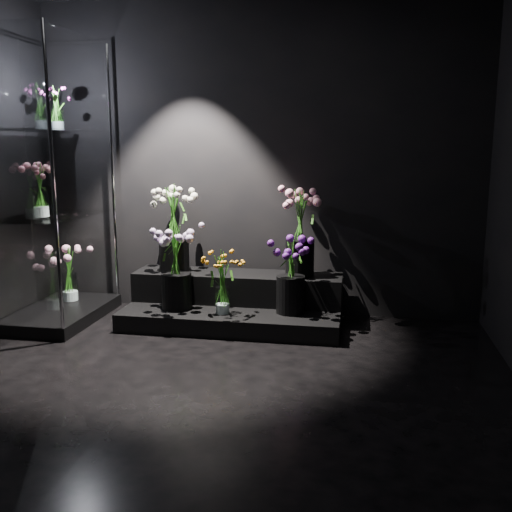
# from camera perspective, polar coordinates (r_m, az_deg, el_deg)

# --- Properties ---
(floor) EXTENTS (4.00, 4.00, 0.00)m
(floor) POSITION_cam_1_polar(r_m,az_deg,el_deg) (3.57, -5.98, -14.35)
(floor) COLOR black
(floor) RESTS_ON ground
(wall_back) EXTENTS (4.00, 0.00, 4.00)m
(wall_back) POSITION_cam_1_polar(r_m,az_deg,el_deg) (5.17, -0.02, 9.61)
(wall_back) COLOR black
(wall_back) RESTS_ON floor
(display_riser) EXTENTS (1.85, 0.82, 0.41)m
(display_riser) POSITION_cam_1_polar(r_m,az_deg,el_deg) (5.02, -2.11, -4.66)
(display_riser) COLOR black
(display_riser) RESTS_ON floor
(display_case) EXTENTS (0.66, 1.10, 2.42)m
(display_case) POSITION_cam_1_polar(r_m,az_deg,el_deg) (5.18, -19.68, 6.87)
(display_case) COLOR black
(display_case) RESTS_ON floor
(bouquet_orange_bells) EXTENTS (0.36, 0.36, 0.53)m
(bouquet_orange_bells) POSITION_cam_1_polar(r_m,az_deg,el_deg) (4.69, -3.40, -2.51)
(bouquet_orange_bells) COLOR white
(bouquet_orange_bells) RESTS_ON display_riser
(bouquet_lilac) EXTENTS (0.42, 0.42, 0.72)m
(bouquet_lilac) POSITION_cam_1_polar(r_m,az_deg,el_deg) (4.85, -8.03, -0.56)
(bouquet_lilac) COLOR black
(bouquet_lilac) RESTS_ON display_riser
(bouquet_purple) EXTENTS (0.36, 0.36, 0.62)m
(bouquet_purple) POSITION_cam_1_polar(r_m,az_deg,el_deg) (4.70, 3.50, -1.58)
(bouquet_purple) COLOR black
(bouquet_purple) RESTS_ON display_riser
(bouquet_cream_roses) EXTENTS (0.42, 0.42, 0.77)m
(bouquet_cream_roses) POSITION_cam_1_polar(r_m,az_deg,el_deg) (5.13, -8.27, 3.31)
(bouquet_cream_roses) COLOR black
(bouquet_cream_roses) RESTS_ON display_riser
(bouquet_pink_roses) EXTENTS (0.48, 0.48, 0.76)m
(bouquet_pink_roses) POSITION_cam_1_polar(r_m,az_deg,el_deg) (4.89, 4.44, 3.07)
(bouquet_pink_roses) COLOR black
(bouquet_pink_roses) RESTS_ON display_riser
(bouquet_case_pink) EXTENTS (0.39, 0.39, 0.46)m
(bouquet_case_pink) POSITION_cam_1_polar(r_m,az_deg,el_deg) (5.04, -20.81, 6.45)
(bouquet_case_pink) COLOR white
(bouquet_case_pink) RESTS_ON display_case
(bouquet_case_magenta) EXTENTS (0.21, 0.21, 0.36)m
(bouquet_case_magenta) POSITION_cam_1_polar(r_m,az_deg,el_deg) (5.35, -19.32, 13.82)
(bouquet_case_magenta) COLOR white
(bouquet_case_magenta) RESTS_ON display_case
(bouquet_case_base_pink) EXTENTS (0.33, 0.33, 0.49)m
(bouquet_case_base_pink) POSITION_cam_1_polar(r_m,az_deg,el_deg) (5.52, -18.19, -1.62)
(bouquet_case_base_pink) COLOR white
(bouquet_case_base_pink) RESTS_ON display_case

